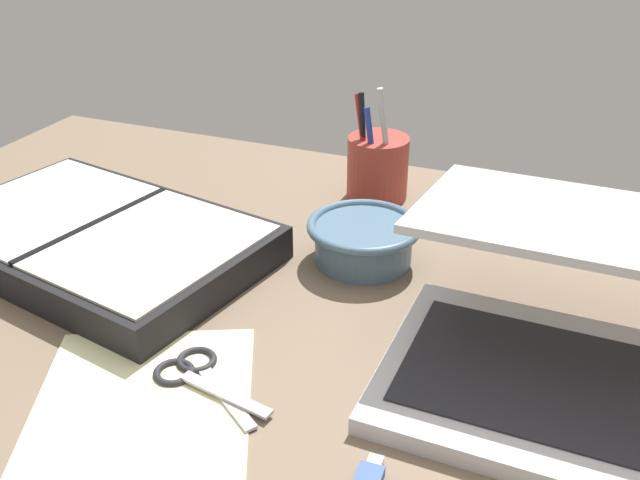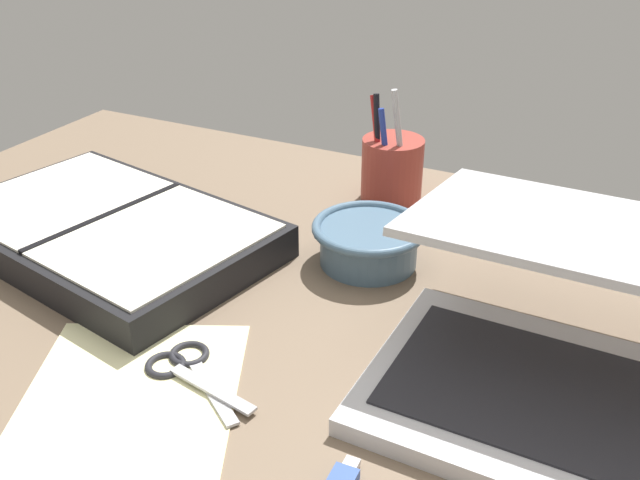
{
  "view_description": "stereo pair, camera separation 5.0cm",
  "coord_description": "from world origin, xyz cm",
  "views": [
    {
      "loc": [
        20.25,
        -50.39,
        44.54
      ],
      "look_at": [
        -4.35,
        10.35,
        9.0
      ],
      "focal_mm": 40.0,
      "sensor_mm": 36.0,
      "label": 1
    },
    {
      "loc": [
        24.83,
        -48.33,
        44.54
      ],
      "look_at": [
        -4.35,
        10.35,
        9.0
      ],
      "focal_mm": 40.0,
      "sensor_mm": 36.0,
      "label": 2
    }
  ],
  "objects": [
    {
      "name": "paper_sheet_front",
      "position": [
        -10.5,
        -15.51,
        2.08
      ],
      "size": [
        29.66,
        34.9,
        0.16
      ],
      "primitive_type": "cube",
      "rotation": [
        0.0,
        0.0,
        0.44
      ],
      "color": "#F4EFB2",
      "rests_on": "desk_top"
    },
    {
      "name": "laptop",
      "position": [
        21.96,
        6.13,
        7.24
      ],
      "size": [
        32.44,
        33.08,
        14.97
      ],
      "rotation": [
        0.0,
        0.0,
        -0.02
      ],
      "color": "silver",
      "rests_on": "desk_top"
    },
    {
      "name": "bowl",
      "position": [
        -2.56,
        19.52,
        4.86
      ],
      "size": [
        13.4,
        13.4,
        5.14
      ],
      "color": "slate",
      "rests_on": "desk_top"
    },
    {
      "name": "pen_cup",
      "position": [
        -6.66,
        37.13,
        6.59
      ],
      "size": [
        8.45,
        8.45,
        16.48
      ],
      "color": "#9E382D",
      "rests_on": "desk_top"
    },
    {
      "name": "desk_top",
      "position": [
        0.0,
        0.0,
        1.0
      ],
      "size": [
        140.0,
        100.0,
        2.0
      ],
      "primitive_type": "cube",
      "color": "#75604C",
      "rests_on": "ground"
    },
    {
      "name": "scissors",
      "position": [
        -9.96,
        -6.59,
        2.34
      ],
      "size": [
        12.9,
        8.76,
        0.8
      ],
      "rotation": [
        0.0,
        0.0,
        -0.4
      ],
      "color": "#B7B7BC",
      "rests_on": "desk_top"
    },
    {
      "name": "planner",
      "position": [
        -32.4,
        8.84,
        4.16
      ],
      "size": [
        43.61,
        32.28,
        4.51
      ],
      "rotation": [
        0.0,
        0.0,
        -0.2
      ],
      "color": "black",
      "rests_on": "desk_top"
    }
  ]
}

